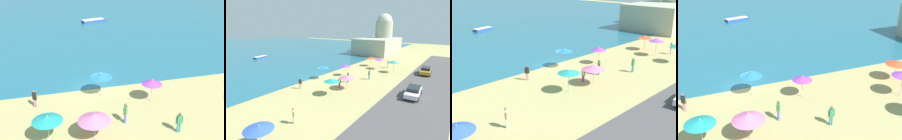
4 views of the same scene
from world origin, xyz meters
TOP-DOWN VIEW (x-y plane):
  - ground_plane at (0.00, 0.00)m, footprint 160.00×160.00m
  - beach_umbrella_3 at (-1.51, -8.01)m, footprint 2.46×2.46m
  - beach_umbrella_4 at (0.47, -1.66)m, footprint 2.09×2.09m
  - beach_umbrella_5 at (15.27, -4.23)m, footprint 2.27×2.27m
  - beach_umbrella_6 at (-4.78, -7.62)m, footprint 2.20×2.20m
  - beach_umbrella_7 at (4.69, -3.76)m, footprint 1.87×1.87m
  - bather_1 at (4.91, -8.76)m, footprint 0.57×0.26m
  - bather_2 at (-1.69, -6.78)m, footprint 0.24×0.57m
  - bather_3 at (-5.68, -2.15)m, footprint 0.44×0.42m
  - bather_5 at (1.33, -6.49)m, footprint 0.39×0.48m
  - skiff_nearshore at (5.44, 27.23)m, footprint 4.75×2.45m

SIDE VIEW (x-z plane):
  - ground_plane at x=0.00m, z-range 0.00..0.00m
  - skiff_nearshore at x=5.44m, z-range 0.05..0.61m
  - bather_2 at x=-1.69m, z-range 0.09..1.67m
  - bather_3 at x=-5.68m, z-range 0.10..1.82m
  - bather_1 at x=4.91m, z-range 0.11..1.83m
  - bather_5 at x=1.33m, z-range 0.11..1.90m
  - beach_umbrella_3 at x=-1.51m, z-range 0.79..3.05m
  - beach_umbrella_7 at x=4.69m, z-range 0.85..3.08m
  - beach_umbrella_5 at x=15.27m, z-range 0.87..3.14m
  - beach_umbrella_6 at x=-4.78m, z-range 0.94..3.31m
  - beach_umbrella_4 at x=0.47m, z-range 0.97..3.44m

